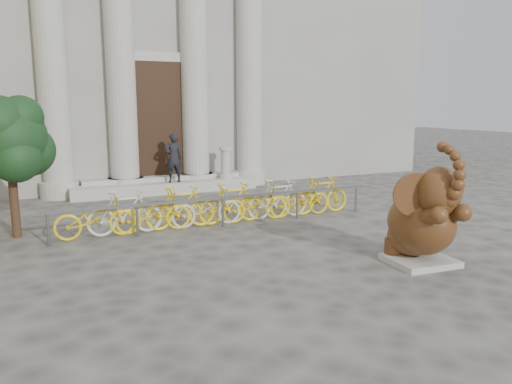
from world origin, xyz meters
name	(u,v)px	position (x,y,z in m)	size (l,w,h in m)	color
ground	(318,285)	(0.00, 0.00, 0.00)	(80.00, 80.00, 0.00)	#474442
classical_building	(125,25)	(0.00, 14.93, 5.98)	(22.00, 10.70, 12.00)	gray
entrance_steps	(165,187)	(0.00, 9.40, 0.18)	(6.00, 1.20, 0.36)	#A8A59E
elephant_statue	(424,220)	(2.27, 0.14, 0.81)	(1.49, 1.69, 2.23)	#A8A59E
bike_rack	(218,204)	(0.00, 4.48, 0.50)	(8.00, 0.53, 1.00)	slate
tree	(10,139)	(-4.35, 5.26, 2.12)	(1.75, 1.60, 3.04)	#332114
pedestrian	(174,158)	(0.20, 9.05, 1.15)	(0.58, 0.38, 1.58)	black
balustrade_post	(225,164)	(2.00, 9.10, 0.86)	(0.44, 0.44, 1.07)	#A8A59E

